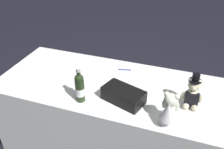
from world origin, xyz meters
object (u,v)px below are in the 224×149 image
at_px(teddy_bear_groom, 192,94).
at_px(teddy_bear_bride, 169,110).
at_px(gift_case_black, 123,95).
at_px(signing_pen, 124,70).
at_px(champagne_bottle, 80,87).

relative_size(teddy_bear_groom, teddy_bear_bride, 1.14).
height_order(teddy_bear_groom, gift_case_black, teddy_bear_groom).
bearing_deg(signing_pen, teddy_bear_groom, 152.31).
xyz_separation_m(teddy_bear_groom, signing_pen, (0.62, -0.32, -0.10)).
height_order(teddy_bear_bride, signing_pen, teddy_bear_bride).
height_order(teddy_bear_groom, teddy_bear_bride, teddy_bear_groom).
xyz_separation_m(champagne_bottle, gift_case_black, (-0.31, -0.10, -0.07)).
xyz_separation_m(teddy_bear_bride, champagne_bottle, (0.67, -0.02, 0.01)).
height_order(teddy_bear_groom, champagne_bottle, champagne_bottle).
bearing_deg(gift_case_black, teddy_bear_groom, -166.98).
bearing_deg(teddy_bear_bride, gift_case_black, -18.86).
bearing_deg(gift_case_black, teddy_bear_bride, 161.14).
xyz_separation_m(teddy_bear_bride, gift_case_black, (0.36, -0.12, -0.05)).
distance_m(teddy_bear_bride, signing_pen, 0.74).
relative_size(teddy_bear_groom, signing_pen, 2.18).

